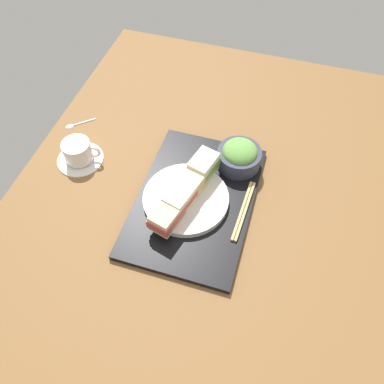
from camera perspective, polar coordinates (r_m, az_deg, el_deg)
name	(u,v)px	position (r cm, az deg, el deg)	size (l,w,h in cm)	color
ground_plane	(195,205)	(105.63, 0.43, -1.98)	(140.00, 100.00, 3.00)	brown
serving_tray	(196,201)	(103.68, 0.58, -1.30)	(44.32, 29.86, 1.62)	black
sandwich_plate	(186,199)	(102.04, -0.90, -0.99)	(22.45, 22.45, 1.73)	silver
sandwich_nearmost	(166,217)	(95.13, -3.77, -3.65)	(9.77, 7.93, 5.07)	beige
sandwich_inner_near	(179,199)	(97.62, -1.85, -1.02)	(9.42, 7.77, 5.53)	#EFE5C1
sandwich_inner_far	(192,183)	(100.75, -0.02, 1.33)	(9.65, 7.61, 5.13)	beige
sandwich_farmost	(204,166)	(103.61, 1.69, 3.78)	(9.58, 7.94, 6.12)	#EFE5C1
salad_bowl	(239,155)	(108.43, 6.90, 5.31)	(12.16, 12.16, 7.72)	#33384C
chopsticks_pair	(244,209)	(101.76, 7.59, -2.46)	(18.91, 2.40, 0.70)	tan
coffee_cup	(79,153)	(115.74, -16.22, 5.52)	(13.27, 13.27, 6.74)	white
teaspoon	(74,125)	(128.06, -16.87, 9.39)	(7.40, 8.21, 0.80)	silver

